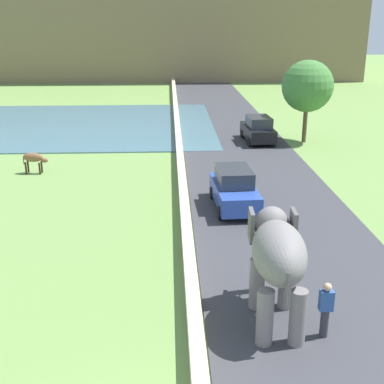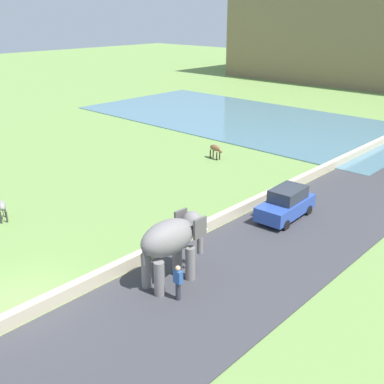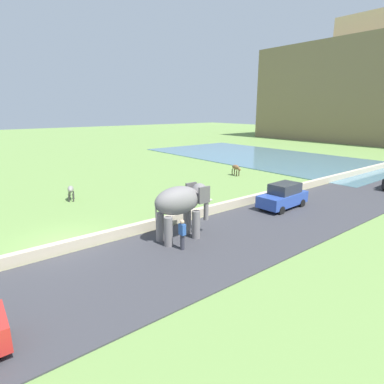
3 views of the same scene
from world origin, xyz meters
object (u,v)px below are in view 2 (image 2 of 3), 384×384
Objects in this scene: elephant at (172,240)px; car_blue at (286,204)px; person_beside_elephant at (178,282)px; cow_grey at (2,206)px; cow_brown at (216,149)px.

elephant is 0.86× the size of car_blue.
cow_grey is (-12.67, -1.23, -0.04)m from person_beside_elephant.
person_beside_elephant is 19.33m from cow_brown.
cow_grey is at bearing -169.80° from elephant.
car_blue is 2.88× the size of cow_brown.
cow_grey is at bearing -94.52° from cow_brown.
elephant is at bearing 144.30° from person_beside_elephant.
cow_brown is at bearing 150.21° from car_blue.
person_beside_elephant is at bearing -35.70° from elephant.
person_beside_elephant reaches higher than cow_brown.
person_beside_elephant is 0.40× the size of car_blue.
cow_brown is (-11.34, 15.65, -0.04)m from person_beside_elephant.
car_blue reaches higher than cow_brown.
elephant reaches higher than cow_brown.
car_blue is at bearing -29.79° from cow_brown.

